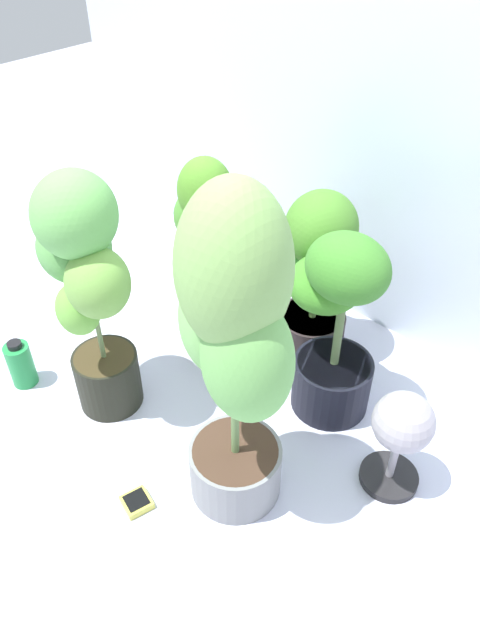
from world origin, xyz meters
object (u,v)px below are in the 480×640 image
object	(u,v)px
potted_plant_back_right	(335,322)
hygrometer_box	(137,502)
potted_plant_back_left	(206,251)
potted_plant_back_center	(314,266)
potted_plant_front_right	(235,340)
floor_fan	(401,430)
potted_plant_front_left	(87,281)
nutrient_bottle	(21,364)

from	to	relation	value
potted_plant_back_right	hygrometer_box	xyz separation A→B (m)	(-0.14, -0.73, -0.34)
potted_plant_back_left	potted_plant_back_center	distance (m)	0.39
potted_plant_back_left	potted_plant_front_right	xyz separation A→B (m)	(0.58, -0.45, 0.23)
potted_plant_back_right	floor_fan	world-z (taller)	potted_plant_back_right
potted_plant_back_left	floor_fan	bearing A→B (deg)	-6.65
potted_plant_front_left	potted_plant_back_right	bearing A→B (deg)	43.86
potted_plant_back_right	nutrient_bottle	bearing A→B (deg)	-140.62
potted_plant_back_right	potted_plant_front_left	distance (m)	0.77
potted_plant_back_right	floor_fan	size ratio (longest dim) A/B	1.88
potted_plant_front_right	nutrient_bottle	xyz separation A→B (m)	(-0.86, -0.21, -0.52)
potted_plant_back_left	potted_plant_back_center	bearing A→B (deg)	31.00
potted_plant_front_right	potted_plant_back_right	bearing A→B (deg)	92.92
hygrometer_box	floor_fan	world-z (taller)	floor_fan
nutrient_bottle	potted_plant_front_right	bearing A→B (deg)	13.66
potted_plant_front_left	potted_plant_back_center	bearing A→B (deg)	65.31
floor_fan	nutrient_bottle	world-z (taller)	floor_fan
potted_plant_back_center	hygrometer_box	distance (m)	0.97
potted_plant_back_left	potted_plant_front_right	bearing A→B (deg)	-37.69
potted_plant_front_left	nutrient_bottle	size ratio (longest dim) A/B	4.57
nutrient_bottle	potted_plant_front_left	bearing A→B (deg)	29.22
hygrometer_box	nutrient_bottle	world-z (taller)	nutrient_bottle
hygrometer_box	floor_fan	bearing A→B (deg)	64.16
potted_plant_front_right	potted_plant_back_right	distance (m)	0.54
potted_plant_front_right	nutrient_bottle	bearing A→B (deg)	-166.34
potted_plant_back_right	floor_fan	distance (m)	0.39
potted_plant_back_center	potted_plant_front_left	bearing A→B (deg)	-114.69
potted_plant_back_center	floor_fan	world-z (taller)	potted_plant_back_center
potted_plant_back_left	potted_plant_back_center	world-z (taller)	potted_plant_back_left
potted_plant_back_left	potted_plant_back_right	world-z (taller)	potted_plant_back_left
potted_plant_front_right	potted_plant_back_right	world-z (taller)	potted_plant_front_right
potted_plant_back_center	potted_plant_back_right	xyz separation A→B (m)	(0.22, -0.18, -0.02)
potted_plant_back_left	potted_plant_front_left	world-z (taller)	potted_plant_front_left
potted_plant_front_right	potted_plant_back_right	size ratio (longest dim) A/B	1.52
hygrometer_box	floor_fan	size ratio (longest dim) A/B	0.27
potted_plant_back_center	hygrometer_box	world-z (taller)	potted_plant_back_center
potted_plant_front_right	potted_plant_back_center	bearing A→B (deg)	110.76
potted_plant_back_center	floor_fan	size ratio (longest dim) A/B	1.83
potted_plant_front_right	floor_fan	distance (m)	0.60
potted_plant_back_right	floor_fan	bearing A→B (deg)	-20.79
potted_plant_back_center	floor_fan	distance (m)	0.66
potted_plant_front_right	floor_fan	xyz separation A→B (m)	(0.32, 0.34, -0.37)
potted_plant_back_center	floor_fan	xyz separation A→B (m)	(0.57, -0.31, -0.14)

